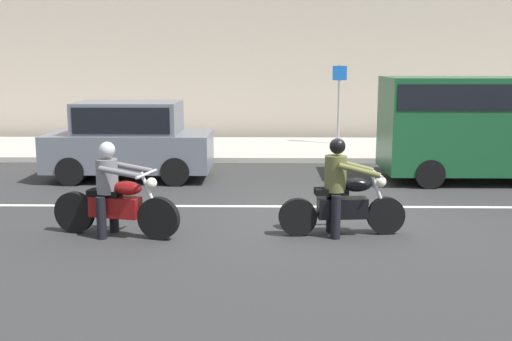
# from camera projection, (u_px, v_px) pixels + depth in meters

# --- Properties ---
(ground_plane) EXTENTS (80.00, 80.00, 0.00)m
(ground_plane) POSITION_uv_depth(u_px,v_px,m) (324.00, 219.00, 10.63)
(ground_plane) COLOR #2D2D2D
(sidewalk_slab) EXTENTS (40.00, 4.40, 0.14)m
(sidewalk_slab) POSITION_uv_depth(u_px,v_px,m) (300.00, 149.00, 18.49)
(sidewalk_slab) COLOR #A8A399
(sidewalk_slab) RESTS_ON ground_plane
(lane_marking_stripe) EXTENTS (18.00, 0.14, 0.01)m
(lane_marking_stripe) POSITION_uv_depth(u_px,v_px,m) (274.00, 206.00, 11.53)
(lane_marking_stripe) COLOR silver
(lane_marking_stripe) RESTS_ON ground_plane
(motorcycle_with_rider_olive) EXTENTS (2.02, 0.70, 1.55)m
(motorcycle_with_rider_olive) POSITION_uv_depth(u_px,v_px,m) (342.00, 196.00, 9.56)
(motorcycle_with_rider_olive) COLOR black
(motorcycle_with_rider_olive) RESTS_ON ground_plane
(motorcycle_with_rider_gray) EXTENTS (2.10, 0.82, 1.50)m
(motorcycle_with_rider_gray) POSITION_uv_depth(u_px,v_px,m) (114.00, 198.00, 9.51)
(motorcycle_with_rider_gray) COLOR black
(motorcycle_with_rider_gray) RESTS_ON ground_plane
(parked_hatchback_slate_gray) EXTENTS (3.75, 1.76, 1.80)m
(parked_hatchback_slate_gray) POSITION_uv_depth(u_px,v_px,m) (130.00, 139.00, 14.04)
(parked_hatchback_slate_gray) COLOR slate
(parked_hatchback_slate_gray) RESTS_ON ground_plane
(parked_van_forest_green) EXTENTS (4.44, 1.96, 2.36)m
(parked_van_forest_green) POSITION_uv_depth(u_px,v_px,m) (483.00, 122.00, 13.75)
(parked_van_forest_green) COLOR #164C28
(parked_van_forest_green) RESTS_ON ground_plane
(street_sign_post) EXTENTS (0.44, 0.08, 2.45)m
(street_sign_post) POSITION_uv_depth(u_px,v_px,m) (339.00, 96.00, 18.80)
(street_sign_post) COLOR gray
(street_sign_post) RESTS_ON sidewalk_slab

